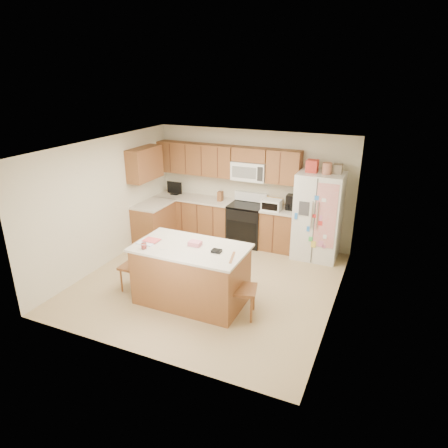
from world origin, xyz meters
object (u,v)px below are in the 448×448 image
at_px(island, 191,274).
at_px(windsor_chair_back, 212,262).
at_px(stove, 247,223).
at_px(windsor_chair_left, 134,266).
at_px(windsor_chair_right, 241,289).
at_px(refrigerator, 318,215).

xyz_separation_m(island, windsor_chair_back, (0.07, 0.68, -0.07)).
height_order(stove, windsor_chair_left, stove).
bearing_deg(windsor_chair_right, windsor_chair_back, 139.05).
height_order(refrigerator, windsor_chair_back, refrigerator).
distance_m(windsor_chair_left, windsor_chair_back, 1.38).
relative_size(stove, windsor_chair_right, 1.12).
relative_size(refrigerator, windsor_chair_back, 2.22).
height_order(stove, windsor_chair_back, stove).
bearing_deg(island, windsor_chair_left, -176.91).
height_order(windsor_chair_left, windsor_chair_back, windsor_chair_left).
bearing_deg(windsor_chair_right, stove, 109.04).
xyz_separation_m(stove, windsor_chair_left, (-1.08, -2.72, -0.01)).
bearing_deg(windsor_chair_back, refrigerator, 52.26).
xyz_separation_m(refrigerator, windsor_chair_back, (-1.49, -1.92, -0.49)).
relative_size(stove, windsor_chair_left, 1.15).
relative_size(refrigerator, island, 1.11).
bearing_deg(windsor_chair_right, island, 176.11).
xyz_separation_m(stove, refrigerator, (1.57, -0.06, 0.45)).
relative_size(refrigerator, windsor_chair_left, 2.08).
xyz_separation_m(stove, windsor_chair_right, (0.94, -2.72, 0.00)).
bearing_deg(stove, windsor_chair_left, -111.72).
distance_m(refrigerator, windsor_chair_left, 3.78).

